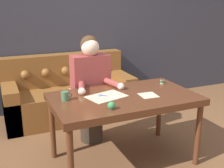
# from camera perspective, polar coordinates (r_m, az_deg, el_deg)

# --- Properties ---
(ground_plane) EXTENTS (16.00, 16.00, 0.00)m
(ground_plane) POSITION_cam_1_polar(r_m,az_deg,el_deg) (3.18, 5.22, -15.90)
(ground_plane) COLOR brown
(wall_back) EXTENTS (8.00, 0.06, 2.60)m
(wall_back) POSITION_cam_1_polar(r_m,az_deg,el_deg) (4.57, -6.77, 11.47)
(wall_back) COLOR #383842
(wall_back) RESTS_ON ground_plane
(dining_table) EXTENTS (1.50, 0.87, 0.76)m
(dining_table) POSITION_cam_1_polar(r_m,az_deg,el_deg) (2.93, 2.45, -3.73)
(dining_table) COLOR #562D19
(dining_table) RESTS_ON ground_plane
(couch) EXTENTS (1.87, 0.82, 0.92)m
(couch) POSITION_cam_1_polar(r_m,az_deg,el_deg) (4.31, -8.80, -2.27)
(couch) COLOR brown
(couch) RESTS_ON ground_plane
(person) EXTENTS (0.53, 0.57, 1.32)m
(person) POSITION_cam_1_polar(r_m,az_deg,el_deg) (3.39, -4.33, -1.02)
(person) COLOR #33281E
(person) RESTS_ON ground_plane
(pattern_paper_main) EXTENTS (0.44, 0.36, 0.00)m
(pattern_paper_main) POSITION_cam_1_polar(r_m,az_deg,el_deg) (2.87, -1.12, -2.53)
(pattern_paper_main) COLOR beige
(pattern_paper_main) RESTS_ON dining_table
(pattern_paper_offcut) EXTENTS (0.19, 0.19, 0.00)m
(pattern_paper_offcut) POSITION_cam_1_polar(r_m,az_deg,el_deg) (2.93, 7.41, -2.28)
(pattern_paper_offcut) COLOR beige
(pattern_paper_offcut) RESTS_ON dining_table
(scissors) EXTENTS (0.20, 0.18, 0.01)m
(scissors) POSITION_cam_1_polar(r_m,az_deg,el_deg) (2.89, -1.49, -2.44)
(scissors) COLOR silver
(scissors) RESTS_ON dining_table
(mug) EXTENTS (0.11, 0.08, 0.09)m
(mug) POSITION_cam_1_polar(r_m,az_deg,el_deg) (2.79, -9.49, -2.41)
(mug) COLOR #47704C
(mug) RESTS_ON dining_table
(thread_spool) EXTENTS (0.04, 0.04, 0.05)m
(thread_spool) POSITION_cam_1_polar(r_m,az_deg,el_deg) (3.36, 10.10, 0.44)
(thread_spool) COLOR #338C4C
(thread_spool) RESTS_ON dining_table
(pin_cushion) EXTENTS (0.07, 0.07, 0.07)m
(pin_cushion) POSITION_cam_1_polar(r_m,az_deg,el_deg) (2.54, -0.13, -4.47)
(pin_cushion) COLOR #4C3828
(pin_cushion) RESTS_ON dining_table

